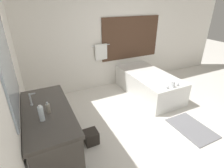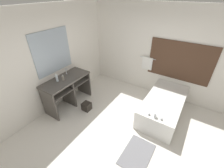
{
  "view_description": "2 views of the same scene",
  "coord_description": "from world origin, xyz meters",
  "px_view_note": "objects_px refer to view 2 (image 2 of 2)",
  "views": [
    {
      "loc": [
        -1.95,
        -1.87,
        2.19
      ],
      "look_at": [
        -0.64,
        0.81,
        0.74
      ],
      "focal_mm": 28.0,
      "sensor_mm": 36.0,
      "label": 1
    },
    {
      "loc": [
        1.08,
        -2.05,
        2.98
      ],
      "look_at": [
        -0.79,
        0.87,
        0.74
      ],
      "focal_mm": 24.0,
      "sensor_mm": 36.0,
      "label": 2
    }
  ],
  "objects_px": {
    "soap_dispenser": "(63,78)",
    "waste_bin": "(87,106)",
    "water_bottle_1": "(57,78)",
    "bathtub": "(163,105)"
  },
  "relations": [
    {
      "from": "bathtub",
      "to": "water_bottle_1",
      "type": "xyz_separation_m",
      "value": [
        -2.55,
        -1.27,
        0.68
      ]
    },
    {
      "from": "soap_dispenser",
      "to": "bathtub",
      "type": "bearing_deg",
      "value": 25.03
    },
    {
      "from": "soap_dispenser",
      "to": "waste_bin",
      "type": "distance_m",
      "value": 1.03
    },
    {
      "from": "bathtub",
      "to": "waste_bin",
      "type": "distance_m",
      "value": 2.13
    },
    {
      "from": "water_bottle_1",
      "to": "soap_dispenser",
      "type": "bearing_deg",
      "value": 53.92
    },
    {
      "from": "water_bottle_1",
      "to": "waste_bin",
      "type": "relative_size",
      "value": 0.92
    },
    {
      "from": "waste_bin",
      "to": "bathtub",
      "type": "bearing_deg",
      "value": 27.82
    },
    {
      "from": "water_bottle_1",
      "to": "waste_bin",
      "type": "xyz_separation_m",
      "value": [
        0.67,
        0.28,
        -0.87
      ]
    },
    {
      "from": "soap_dispenser",
      "to": "waste_bin",
      "type": "bearing_deg",
      "value": 15.19
    },
    {
      "from": "bathtub",
      "to": "soap_dispenser",
      "type": "xyz_separation_m",
      "value": [
        -2.46,
        -1.15,
        0.65
      ]
    }
  ]
}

